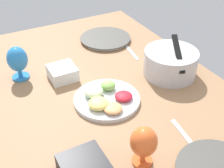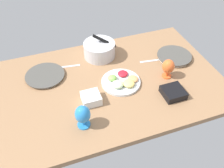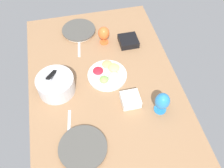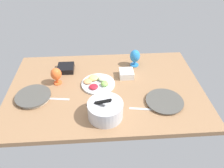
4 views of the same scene
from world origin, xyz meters
TOP-DOWN VIEW (x-y plane):
  - ground_plane at (0.00, 0.00)cm, footprint 160.00×104.00cm
  - dinner_plate_left at (-44.24, 21.64)cm, footprint 28.75×28.75cm
  - dinner_plate_right at (56.93, 9.87)cm, footprint 27.31×27.31cm
  - mixing_bowl at (1.41, 32.54)cm, footprint 25.74×25.00cm
  - fruit_platter at (6.31, -3.98)cm, footprint 28.03×28.03cm
  - hurricane_glass_blue at (-28.82, -30.99)cm, footprint 9.39×9.39cm
  - hurricane_glass_orange at (40.40, -8.02)cm, footprint 8.96×8.96cm
  - square_bowl_white at (-19.05, -13.67)cm, footprint 12.10×12.10cm
  - square_bowl_black at (35.17, -26.61)cm, footprint 14.45×14.45cm
  - fork_by_left_plate at (-25.53, 27.58)cm, footprint 18.07×4.39cm
  - fork_by_right_plate at (37.65, 12.45)cm, footprint 18.08×4.18cm

SIDE VIEW (x-z plane):
  - ground_plane at x=0.00cm, z-range -4.00..0.00cm
  - fork_by_left_plate at x=-25.53cm, z-range 0.00..0.60cm
  - fork_by_right_plate at x=37.65cm, z-range 0.00..0.60cm
  - dinner_plate_left at x=-44.24cm, z-range 0.04..2.06cm
  - dinner_plate_right at x=56.93cm, z-range 0.06..3.02cm
  - fruit_platter at x=6.31cm, z-range -0.87..4.62cm
  - square_bowl_black at x=35.17cm, z-range 0.28..5.19cm
  - square_bowl_white at x=-19.05cm, z-range 0.34..6.41cm
  - mixing_bowl at x=1.41cm, z-range -2.69..15.89cm
  - hurricane_glass_orange at x=40.40cm, z-range 1.59..16.49cm
  - hurricane_glass_blue at x=-28.82cm, z-range 1.45..17.62cm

